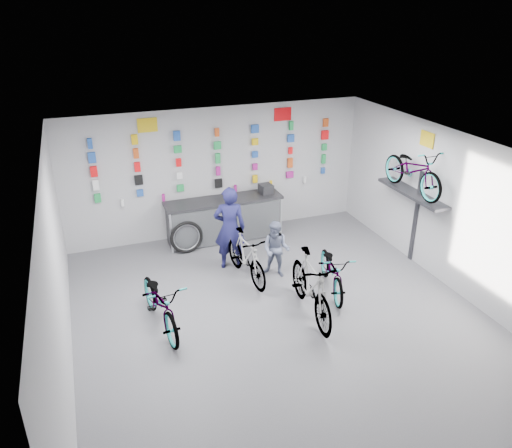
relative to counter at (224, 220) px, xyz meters
name	(u,v)px	position (x,y,z in m)	size (l,w,h in m)	color
floor	(284,323)	(0.00, -3.54, -0.49)	(8.00, 8.00, 0.00)	#4C4C51
ceiling	(289,157)	(0.00, -3.54, 2.51)	(8.00, 8.00, 0.00)	white
wall_back	(217,172)	(0.00, 0.46, 1.01)	(7.00, 7.00, 0.00)	#B0B0B3
wall_front	(456,428)	(0.00, -7.54, 1.01)	(7.00, 7.00, 0.00)	#B0B0B3
wall_left	(57,285)	(-3.50, -3.54, 1.01)	(8.00, 8.00, 0.00)	#B0B0B3
wall_right	(461,216)	(3.50, -3.54, 1.01)	(8.00, 8.00, 0.00)	#B0B0B3
counter	(224,220)	(0.00, 0.00, 0.00)	(2.70, 0.66, 1.00)	black
merch_wall	(214,160)	(-0.10, 0.39, 1.32)	(5.56, 0.08, 1.56)	green
wall_bracket	(413,197)	(3.33, -2.34, 0.98)	(0.39, 1.90, 2.00)	#333338
sign_left	(147,125)	(-1.50, 0.44, 2.23)	(0.42, 0.02, 0.30)	gold
sign_right	(283,114)	(1.60, 0.44, 2.23)	(0.42, 0.02, 0.30)	red
sign_side	(427,139)	(3.48, -2.34, 2.16)	(0.02, 0.40, 0.30)	gold
bike_left	(160,302)	(-2.01, -2.91, 0.00)	(0.65, 1.85, 0.97)	gray
bike_center	(311,286)	(0.52, -3.47, 0.10)	(0.55, 1.95, 1.17)	gray
bike_right	(332,270)	(1.27, -2.88, -0.04)	(0.59, 1.69, 0.89)	gray
bike_service	(246,256)	(-0.13, -1.89, 0.01)	(0.47, 1.67, 1.00)	gray
bike_wall	(413,170)	(3.25, -2.34, 1.57)	(0.63, 1.80, 0.95)	gray
clerk	(230,228)	(-0.27, -1.31, 0.40)	(0.65, 0.43, 1.78)	#161643
customer	(276,249)	(0.48, -1.97, 0.10)	(0.57, 0.45, 1.18)	slate
spare_wheel	(187,237)	(-0.98, -0.37, -0.12)	(0.75, 0.18, 0.74)	black
register	(266,189)	(1.03, 0.01, 0.62)	(0.28, 0.30, 0.22)	black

